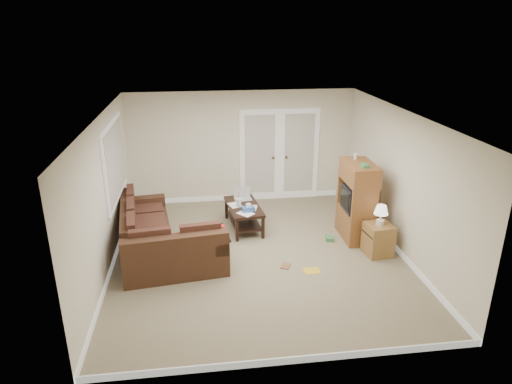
{
  "coord_description": "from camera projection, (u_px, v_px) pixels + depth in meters",
  "views": [
    {
      "loc": [
        -0.97,
        -7.08,
        3.9
      ],
      "look_at": [
        -0.01,
        0.28,
        1.1
      ],
      "focal_mm": 32.0,
      "sensor_mm": 36.0,
      "label": 1
    }
  ],
  "objects": [
    {
      "name": "coffee_table",
      "position": [
        244.0,
        215.0,
        9.08
      ],
      "size": [
        0.72,
        1.24,
        0.81
      ],
      "rotation": [
        0.0,
        0.0,
        0.11
      ],
      "color": "black",
      "rests_on": "floor"
    },
    {
      "name": "french_doors",
      "position": [
        279.0,
        155.0,
        10.32
      ],
      "size": [
        1.8,
        0.05,
        2.13
      ],
      "color": "silver",
      "rests_on": "floor"
    },
    {
      "name": "floor_magazine",
      "position": [
        312.0,
        271.0,
        7.57
      ],
      "size": [
        0.28,
        0.22,
        0.01
      ],
      "primitive_type": "cube",
      "rotation": [
        0.0,
        0.0,
        0.03
      ],
      "color": "gold",
      "rests_on": "floor"
    },
    {
      "name": "wall_left",
      "position": [
        104.0,
        196.0,
        7.32
      ],
      "size": [
        0.02,
        5.5,
        2.5
      ],
      "primitive_type": "cube",
      "color": "silver",
      "rests_on": "floor"
    },
    {
      "name": "floor",
      "position": [
        258.0,
        256.0,
        8.06
      ],
      "size": [
        5.5,
        5.5,
        0.0
      ],
      "primitive_type": "plane",
      "color": "gray",
      "rests_on": "ground"
    },
    {
      "name": "space_heater",
      "position": [
        338.0,
        194.0,
        10.53
      ],
      "size": [
        0.13,
        0.12,
        0.27
      ],
      "primitive_type": "cube",
      "rotation": [
        0.0,
        0.0,
        -0.28
      ],
      "color": "silver",
      "rests_on": "floor"
    },
    {
      "name": "tv_armoire",
      "position": [
        357.0,
        201.0,
        8.51
      ],
      "size": [
        0.51,
        0.93,
        1.59
      ],
      "rotation": [
        0.0,
        0.0,
        -0.01
      ],
      "color": "brown",
      "rests_on": "floor"
    },
    {
      "name": "wall_back",
      "position": [
        242.0,
        147.0,
        10.17
      ],
      "size": [
        5.0,
        0.02,
        2.5
      ],
      "primitive_type": "cube",
      "color": "silver",
      "rests_on": "floor"
    },
    {
      "name": "wall_right",
      "position": [
        401.0,
        183.0,
        7.93
      ],
      "size": [
        0.02,
        5.5,
        2.5
      ],
      "primitive_type": "cube",
      "color": "silver",
      "rests_on": "floor"
    },
    {
      "name": "baseboards",
      "position": [
        258.0,
        253.0,
        8.05
      ],
      "size": [
        5.0,
        5.5,
        0.1
      ],
      "primitive_type": null,
      "color": "silver",
      "rests_on": "floor"
    },
    {
      "name": "sectional_sofa",
      "position": [
        158.0,
        240.0,
        7.95
      ],
      "size": [
        2.01,
        2.64,
        0.79
      ],
      "rotation": [
        0.0,
        0.0,
        0.13
      ],
      "color": "#44291A",
      "rests_on": "floor"
    },
    {
      "name": "floor_book",
      "position": [
        281.0,
        265.0,
        7.73
      ],
      "size": [
        0.22,
        0.24,
        0.02
      ],
      "primitive_type": "imported",
      "rotation": [
        0.0,
        0.0,
        -0.45
      ],
      "color": "brown",
      "rests_on": "floor"
    },
    {
      "name": "ceiling",
      "position": [
        259.0,
        115.0,
        7.18
      ],
      "size": [
        5.0,
        5.5,
        0.02
      ],
      "primitive_type": "cube",
      "color": "white",
      "rests_on": "wall_back"
    },
    {
      "name": "floor_greenbox",
      "position": [
        329.0,
        238.0,
        8.62
      ],
      "size": [
        0.17,
        0.21,
        0.07
      ],
      "primitive_type": "cube",
      "rotation": [
        0.0,
        0.0,
        -0.21
      ],
      "color": "#3B8347",
      "rests_on": "floor"
    },
    {
      "name": "window_left",
      "position": [
        115.0,
        161.0,
        8.14
      ],
      "size": [
        0.05,
        1.92,
        1.42
      ],
      "color": "silver",
      "rests_on": "wall_left"
    },
    {
      "name": "side_cabinet",
      "position": [
        378.0,
        237.0,
        8.0
      ],
      "size": [
        0.49,
        0.49,
        0.94
      ],
      "rotation": [
        0.0,
        0.0,
        0.12
      ],
      "color": "olive",
      "rests_on": "floor"
    },
    {
      "name": "wall_front",
      "position": [
        292.0,
        274.0,
        5.07
      ],
      "size": [
        5.0,
        0.02,
        2.5
      ],
      "primitive_type": "cube",
      "color": "silver",
      "rests_on": "floor"
    }
  ]
}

